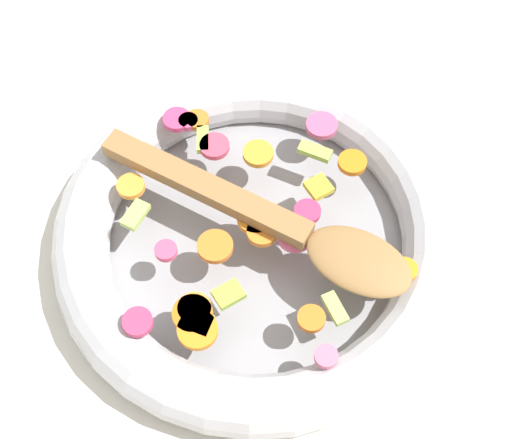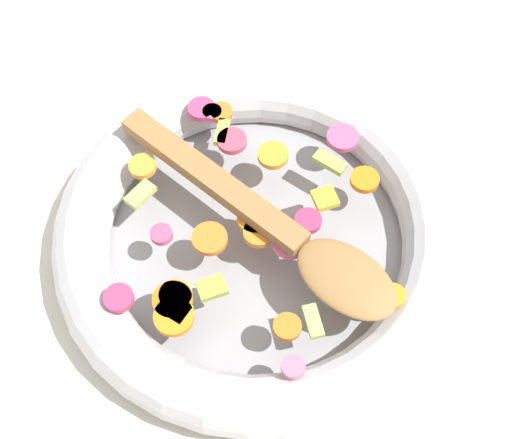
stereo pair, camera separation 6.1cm
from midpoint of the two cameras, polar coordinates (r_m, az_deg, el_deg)
name	(u,v)px [view 1 (the left image)]	position (r m, az deg, el deg)	size (l,w,h in m)	color
ground_plane	(256,247)	(0.65, -2.66, -2.43)	(4.00, 4.00, 0.00)	silver
skillet	(256,235)	(0.63, -2.74, -1.50)	(0.36, 0.36, 0.05)	gray
chopped_vegetables	(246,226)	(0.60, -3.68, -0.74)	(0.26, 0.25, 0.01)	orange
wooden_spoon	(285,226)	(0.59, -0.59, -0.76)	(0.27, 0.17, 0.01)	olive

